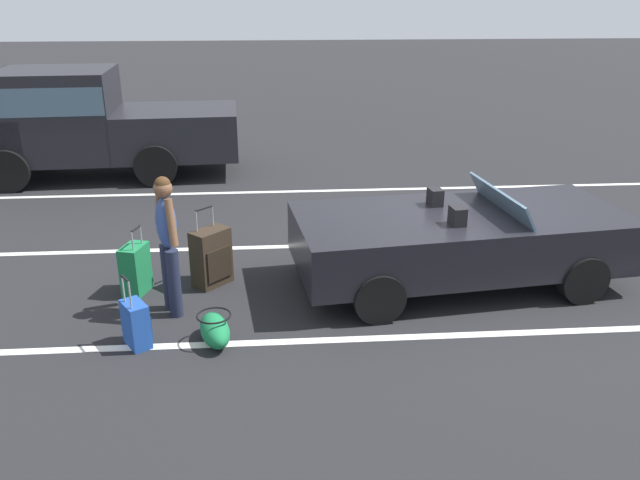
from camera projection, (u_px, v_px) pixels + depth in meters
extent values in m
plane|color=black|center=(455.00, 282.00, 8.25)|extent=(80.00, 80.00, 0.00)
cube|color=silver|center=(488.00, 334.00, 7.00)|extent=(18.00, 0.12, 0.01)
cube|color=silver|center=(431.00, 243.00, 9.50)|extent=(18.00, 0.12, 0.01)
cube|color=silver|center=(397.00, 189.00, 12.00)|extent=(18.00, 0.12, 0.01)
cube|color=black|center=(459.00, 237.00, 8.02)|extent=(4.28, 2.24, 0.64)
cube|color=black|center=(561.00, 238.00, 8.32)|extent=(1.50, 1.82, 0.38)
cube|color=slate|center=(500.00, 199.00, 7.94)|extent=(0.37, 1.56, 0.31)
cube|color=black|center=(435.00, 197.00, 8.16)|extent=(0.19, 0.24, 0.22)
cube|color=black|center=(458.00, 216.00, 7.49)|extent=(0.19, 0.24, 0.22)
cylinder|color=black|center=(518.00, 231.00, 9.11)|extent=(0.62, 0.29, 0.60)
cylinder|color=black|center=(583.00, 279.00, 7.63)|extent=(0.62, 0.29, 0.60)
cylinder|color=black|center=(346.00, 244.00, 8.65)|extent=(0.62, 0.29, 0.60)
cylinder|color=black|center=(378.00, 297.00, 7.18)|extent=(0.62, 0.29, 0.60)
cube|color=#2D2319|center=(211.00, 257.00, 8.06)|extent=(0.53, 0.54, 0.74)
cube|color=black|center=(219.00, 264.00, 7.99)|extent=(0.28, 0.29, 0.41)
cylinder|color=gray|center=(213.00, 216.00, 8.02)|extent=(0.03, 0.03, 0.27)
cylinder|color=gray|center=(196.00, 221.00, 7.83)|extent=(0.03, 0.03, 0.27)
cylinder|color=black|center=(204.00, 208.00, 7.87)|extent=(0.20, 0.21, 0.03)
sphere|color=black|center=(217.00, 276.00, 8.38)|extent=(0.04, 0.04, 0.04)
sphere|color=black|center=(198.00, 284.00, 8.14)|extent=(0.04, 0.04, 0.04)
cube|color=#19723F|center=(135.00, 269.00, 7.86)|extent=(0.34, 0.45, 0.62)
cube|color=#13562F|center=(126.00, 272.00, 7.91)|extent=(0.11, 0.31, 0.34)
cylinder|color=gray|center=(132.00, 241.00, 7.59)|extent=(0.02, 0.02, 0.23)
cylinder|color=gray|center=(141.00, 234.00, 7.79)|extent=(0.02, 0.02, 0.23)
cylinder|color=black|center=(136.00, 229.00, 7.65)|extent=(0.09, 0.22, 0.03)
sphere|color=black|center=(139.00, 296.00, 7.83)|extent=(0.04, 0.04, 0.04)
sphere|color=black|center=(150.00, 286.00, 8.08)|extent=(0.04, 0.04, 0.04)
cube|color=#1E479E|center=(136.00, 324.00, 6.70)|extent=(0.35, 0.39, 0.50)
cube|color=navy|center=(146.00, 324.00, 6.78)|extent=(0.16, 0.24, 0.28)
cylinder|color=gray|center=(123.00, 289.00, 6.59)|extent=(0.03, 0.03, 0.30)
cylinder|color=gray|center=(130.00, 295.00, 6.46)|extent=(0.03, 0.03, 0.30)
cylinder|color=black|center=(125.00, 279.00, 6.47)|extent=(0.12, 0.17, 0.03)
sphere|color=black|center=(127.00, 341.00, 6.84)|extent=(0.04, 0.04, 0.04)
sphere|color=black|center=(136.00, 350.00, 6.66)|extent=(0.04, 0.04, 0.04)
ellipsoid|color=#19723F|center=(215.00, 330.00, 6.79)|extent=(0.46, 0.70, 0.30)
torus|color=black|center=(214.00, 315.00, 6.72)|extent=(0.46, 0.46, 0.02)
cylinder|color=#1E2338|center=(169.00, 277.00, 7.42)|extent=(0.20, 0.20, 0.82)
cylinder|color=#1E2338|center=(174.00, 283.00, 7.26)|extent=(0.20, 0.20, 0.82)
ellipsoid|color=#334C8C|center=(166.00, 223.00, 7.08)|extent=(0.34, 0.38, 0.60)
sphere|color=brown|center=(163.00, 189.00, 6.93)|extent=(0.21, 0.21, 0.21)
sphere|color=#472D19|center=(162.00, 184.00, 6.91)|extent=(0.18, 0.18, 0.18)
cylinder|color=brown|center=(160.00, 212.00, 7.22)|extent=(0.16, 0.21, 0.53)
cylinder|color=brown|center=(171.00, 223.00, 6.89)|extent=(0.16, 0.21, 0.53)
cube|color=black|center=(7.00, 136.00, 12.37)|extent=(1.21, 1.96, 0.90)
cube|color=black|center=(60.00, 114.00, 12.35)|extent=(2.21, 2.02, 1.70)
cube|color=slate|center=(57.00, 94.00, 12.21)|extent=(2.17, 2.04, 0.51)
cube|color=black|center=(177.00, 132.00, 12.77)|extent=(2.51, 2.04, 0.90)
cylinder|color=black|center=(8.00, 171.00, 11.74)|extent=(0.82, 0.33, 0.80)
cylinder|color=black|center=(36.00, 148.00, 13.40)|extent=(0.82, 0.33, 0.80)
cylinder|color=black|center=(156.00, 166.00, 12.07)|extent=(0.82, 0.33, 0.80)
cylinder|color=black|center=(165.00, 144.00, 13.73)|extent=(0.82, 0.33, 0.80)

